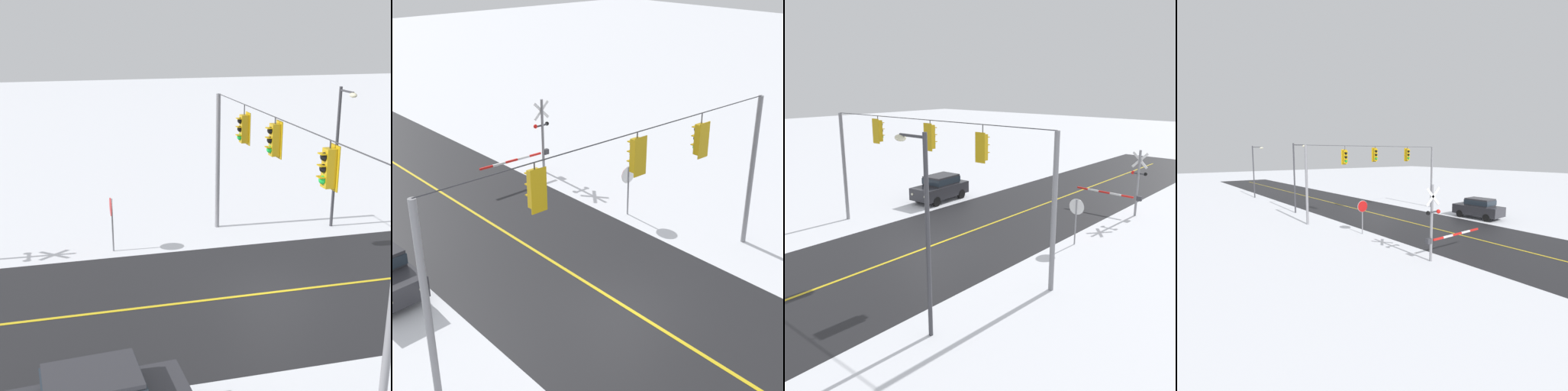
{
  "view_description": "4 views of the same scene",
  "coord_description": "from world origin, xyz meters",
  "views": [
    {
      "loc": [
        16.94,
        -7.05,
        9.17
      ],
      "look_at": [
        -2.58,
        -2.15,
        3.01
      ],
      "focal_mm": 51.9,
      "sensor_mm": 36.0,
      "label": 1
    },
    {
      "loc": [
        11.8,
        11.43,
        11.55
      ],
      "look_at": [
        -1.34,
        -3.41,
        2.64
      ],
      "focal_mm": 52.55,
      "sensor_mm": 36.0,
      "label": 2
    },
    {
      "loc": [
        -15.25,
        13.74,
        7.9
      ],
      "look_at": [
        -2.06,
        -1.49,
        2.68
      ],
      "focal_mm": 40.57,
      "sensor_mm": 36.0,
      "label": 3
    },
    {
      "loc": [
        -17.47,
        -22.79,
        5.56
      ],
      "look_at": [
        -3.01,
        -3.23,
        2.33
      ],
      "focal_mm": 29.16,
      "sensor_mm": 36.0,
      "label": 4
    }
  ],
  "objects": [
    {
      "name": "signal_span",
      "position": [
        -0.05,
        -0.01,
        4.29
      ],
      "size": [
        14.2,
        0.47,
        6.22
      ],
      "color": "gray",
      "rests_on": "ground"
    },
    {
      "name": "railroad_crossing",
      "position": [
        -5.21,
        -11.8,
        1.96
      ],
      "size": [
        4.44,
        0.31,
        4.0
      ],
      "color": "gray",
      "rests_on": "ground"
    },
    {
      "name": "ground_plane",
      "position": [
        0.0,
        0.0,
        0.0
      ],
      "size": [
        160.0,
        160.0,
        0.0
      ],
      "primitive_type": "plane",
      "color": "white"
    },
    {
      "name": "stop_sign",
      "position": [
        -5.22,
        -5.06,
        1.71
      ],
      "size": [
        0.8,
        0.09,
        2.35
      ],
      "color": "gray",
      "rests_on": "ground"
    }
  ]
}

